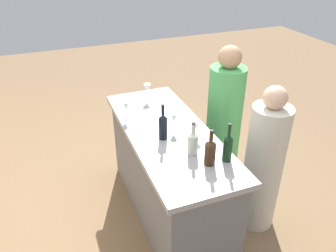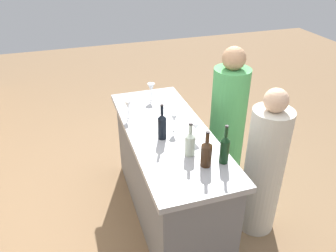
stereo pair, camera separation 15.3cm
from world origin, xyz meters
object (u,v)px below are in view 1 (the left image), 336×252
(wine_glass_near_left, at_px, (196,126))
(wine_glass_far_left, at_px, (126,107))
(wine_bottle_second_left_amber_brown, at_px, (210,151))
(wine_bottle_center_clear_pale, at_px, (193,142))
(wine_glass_near_center, at_px, (174,118))
(person_left_guest, at_px, (224,123))
(person_center_guest, at_px, (263,166))
(wine_bottle_second_right_near_black, at_px, (163,126))
(wine_glass_near_right, at_px, (147,88))
(wine_bottle_leftmost_dark_green, at_px, (228,147))

(wine_glass_near_left, distance_m, wine_glass_far_left, 0.70)
(wine_bottle_second_left_amber_brown, height_order, wine_glass_near_left, wine_bottle_second_left_amber_brown)
(wine_bottle_center_clear_pale, relative_size, wine_glass_near_center, 1.74)
(person_left_guest, bearing_deg, person_center_guest, 109.48)
(wine_glass_near_center, bearing_deg, person_left_guest, -66.88)
(wine_bottle_second_right_near_black, distance_m, wine_glass_far_left, 0.49)
(wine_bottle_second_right_near_black, height_order, person_center_guest, person_center_guest)
(wine_glass_near_right, bearing_deg, wine_bottle_center_clear_pale, -179.03)
(person_center_guest, bearing_deg, wine_bottle_second_left_amber_brown, 33.62)
(wine_bottle_center_clear_pale, bearing_deg, wine_bottle_second_right_near_black, 24.60)
(wine_bottle_center_clear_pale, height_order, wine_bottle_second_right_near_black, wine_bottle_second_right_near_black)
(wine_bottle_second_right_near_black, bearing_deg, person_left_guest, -64.38)
(wine_bottle_center_clear_pale, xyz_separation_m, wine_glass_near_left, (0.22, -0.13, -0.00))
(wine_glass_near_left, relative_size, person_center_guest, 0.10)
(wine_bottle_center_clear_pale, bearing_deg, wine_glass_near_left, -31.19)
(wine_bottle_second_left_amber_brown, height_order, wine_glass_far_left, wine_bottle_second_left_amber_brown)
(wine_glass_near_left, bearing_deg, wine_glass_near_right, 10.07)
(wine_bottle_center_clear_pale, relative_size, person_center_guest, 0.20)
(wine_bottle_center_clear_pale, xyz_separation_m, wine_glass_near_right, (1.07, 0.02, 0.02))
(person_left_guest, bearing_deg, wine_bottle_center_clear_pale, 63.85)
(wine_glass_near_center, bearing_deg, wine_bottle_center_clear_pale, 179.67)
(wine_bottle_second_left_amber_brown, xyz_separation_m, wine_glass_near_left, (0.39, -0.07, -0.00))
(wine_bottle_center_clear_pale, distance_m, person_center_guest, 0.81)
(wine_glass_near_center, distance_m, wine_glass_far_left, 0.48)
(wine_glass_near_left, distance_m, person_center_guest, 0.74)
(wine_glass_near_center, distance_m, wine_glass_near_right, 0.67)
(wine_glass_near_right, xyz_separation_m, person_center_guest, (-1.09, -0.72, -0.42))
(wine_bottle_center_clear_pale, bearing_deg, wine_glass_far_left, 23.74)
(wine_glass_near_center, bearing_deg, wine_bottle_second_right_near_black, 126.67)
(wine_bottle_center_clear_pale, height_order, wine_glass_near_left, wine_bottle_center_clear_pale)
(wine_bottle_second_left_amber_brown, relative_size, wine_glass_far_left, 1.70)
(wine_bottle_second_right_near_black, relative_size, wine_glass_near_right, 1.84)
(person_left_guest, bearing_deg, wine_bottle_second_right_near_black, 44.50)
(wine_glass_far_left, distance_m, person_center_guest, 1.35)
(wine_bottle_second_right_near_black, distance_m, person_center_guest, 0.99)
(wine_bottle_leftmost_dark_green, distance_m, wine_bottle_center_clear_pale, 0.27)
(wine_bottle_second_right_near_black, bearing_deg, wine_glass_near_right, -8.65)
(wine_glass_near_right, xyz_separation_m, person_left_guest, (-0.37, -0.71, -0.36))
(wine_bottle_leftmost_dark_green, xyz_separation_m, person_center_guest, (0.15, -0.50, -0.42))
(person_center_guest, bearing_deg, person_left_guest, -68.85)
(wine_bottle_leftmost_dark_green, distance_m, wine_glass_near_center, 0.61)
(wine_glass_far_left, xyz_separation_m, person_left_guest, (-0.05, -1.02, -0.36))
(wine_bottle_center_clear_pale, height_order, person_left_guest, person_left_guest)
(wine_bottle_second_right_near_black, height_order, person_left_guest, person_left_guest)
(wine_glass_near_center, xyz_separation_m, wine_glass_near_right, (0.67, 0.02, 0.01))
(wine_bottle_center_clear_pale, height_order, person_center_guest, person_center_guest)
(wine_bottle_second_left_amber_brown, distance_m, person_left_guest, 1.13)
(wine_glass_far_left, xyz_separation_m, person_center_guest, (-0.77, -1.03, -0.42))
(wine_bottle_second_left_amber_brown, bearing_deg, wine_glass_near_right, 3.75)
(wine_glass_near_center, distance_m, person_left_guest, 0.83)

